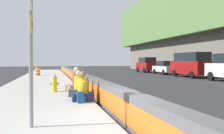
% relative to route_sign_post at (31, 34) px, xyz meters
% --- Properties ---
extents(ground_plane, '(160.00, 160.00, 0.00)m').
position_rel_route_sign_post_xyz_m(ground_plane, '(-0.03, -2.41, -2.23)').
color(ground_plane, '#2B2B2D').
rests_on(ground_plane, ground).
extents(sidewalk_strip, '(80.00, 4.40, 0.14)m').
position_rel_route_sign_post_xyz_m(sidewalk_strip, '(-0.03, 0.24, -2.16)').
color(sidewalk_strip, '#A8A59E').
rests_on(sidewalk_strip, ground_plane).
extents(jersey_barrier, '(76.00, 0.45, 0.85)m').
position_rel_route_sign_post_xyz_m(jersey_barrier, '(-0.03, -2.41, -1.81)').
color(jersey_barrier, '#545456').
rests_on(jersey_barrier, ground_plane).
extents(route_sign_post, '(0.44, 0.09, 3.60)m').
position_rel_route_sign_post_xyz_m(route_sign_post, '(0.00, 0.00, 0.00)').
color(route_sign_post, gray).
rests_on(route_sign_post, sidewalk_strip).
extents(fire_hydrant, '(0.26, 0.46, 0.88)m').
position_rel_route_sign_post_xyz_m(fire_hydrant, '(6.39, -0.59, -1.65)').
color(fire_hydrant, gold).
rests_on(fire_hydrant, sidewalk_strip).
extents(seated_person_foreground, '(0.71, 0.82, 1.11)m').
position_rel_route_sign_post_xyz_m(seated_person_foreground, '(3.38, -1.59, -1.75)').
color(seated_person_foreground, '#23284C').
rests_on(seated_person_foreground, sidewalk_strip).
extents(seated_person_middle, '(0.80, 0.90, 1.10)m').
position_rel_route_sign_post_xyz_m(seated_person_middle, '(4.64, -1.57, -1.75)').
color(seated_person_middle, '#424247').
rests_on(seated_person_middle, sidewalk_strip).
extents(seated_person_rear, '(0.94, 1.03, 1.21)m').
position_rel_route_sign_post_xyz_m(seated_person_rear, '(6.10, -1.63, -1.71)').
color(seated_person_rear, '#706651').
rests_on(seated_person_rear, sidewalk_strip).
extents(backpack, '(0.32, 0.28, 0.40)m').
position_rel_route_sign_post_xyz_m(backpack, '(2.92, -1.45, -1.90)').
color(backpack, navy).
rests_on(backpack, sidewalk_strip).
extents(construction_barrel, '(0.54, 0.54, 0.95)m').
position_rel_route_sign_post_xyz_m(construction_barrel, '(21.17, 0.96, -1.61)').
color(construction_barrel, orange).
rests_on(construction_barrel, sidewalk_strip).
extents(parked_car_fourth, '(5.13, 2.16, 2.56)m').
position_rel_route_sign_post_xyz_m(parked_car_fourth, '(16.28, -14.48, -0.88)').
color(parked_car_fourth, maroon).
rests_on(parked_car_fourth, ground_plane).
extents(parked_car_midline, '(4.57, 2.09, 1.71)m').
position_rel_route_sign_post_xyz_m(parked_car_midline, '(22.23, -14.61, -1.37)').
color(parked_car_midline, silver).
rests_on(parked_car_midline, ground_plane).
extents(parked_car_far, '(4.87, 2.20, 2.28)m').
position_rel_route_sign_post_xyz_m(parked_car_far, '(28.48, -14.65, -1.05)').
color(parked_car_far, maroon).
rests_on(parked_car_far, ground_plane).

